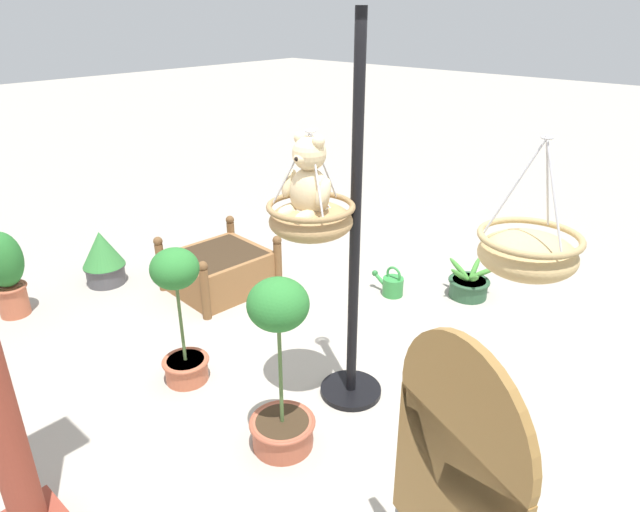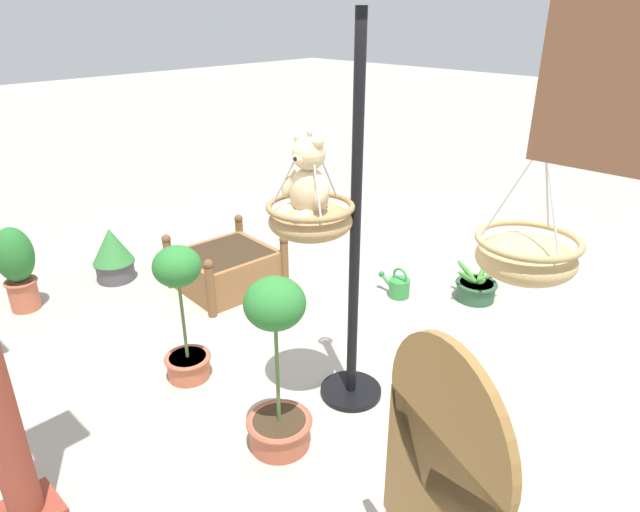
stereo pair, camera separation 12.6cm
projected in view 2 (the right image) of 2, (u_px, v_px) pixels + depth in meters
The scene contains 13 objects.
ground_plane at pixel (325, 389), 4.07m from camera, with size 40.00×40.00×0.00m, color #A8A093.
display_pole_central at pixel (354, 291), 3.69m from camera, with size 0.44×0.44×2.62m.
hanging_basket_with_teddy at pixel (310, 218), 3.40m from camera, with size 0.54×0.54×0.66m.
teddy_bear at pixel (307, 183), 3.29m from camera, with size 0.36×0.31×0.52m.
hanging_basket_left_high at pixel (526, 255), 2.90m from camera, with size 0.54×0.54×0.75m.
wooden_planter_box at pixel (227, 268), 5.46m from camera, with size 0.92×0.98×0.56m.
potted_plant_flowering_red at pixel (113, 254), 5.60m from camera, with size 0.41×0.41×0.56m.
potted_plant_tall_leafy at pixel (476, 288), 5.28m from camera, with size 0.48×0.47×0.35m.
potted_plant_bushy_green at pixel (182, 309), 3.98m from camera, with size 0.35×0.35×1.07m.
potted_plant_conical_shrub at pixel (277, 368), 3.33m from camera, with size 0.42×0.42×1.18m.
potted_plant_broad_leaf at pixel (17, 266), 4.98m from camera, with size 0.33×0.33×0.80m.
display_sign_board at pixel (441, 474), 2.22m from camera, with size 0.72×0.33×1.48m.
watering_can at pixel (398, 286), 5.34m from camera, with size 0.35×0.20×0.30m.
Camera 2 is at (-2.28, 2.40, 2.57)m, focal length 31.20 mm.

